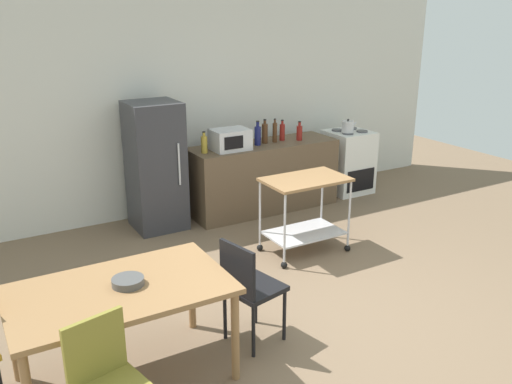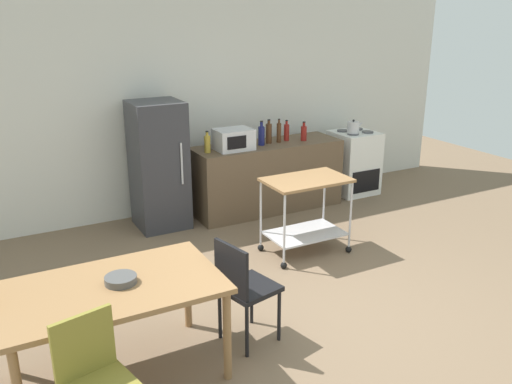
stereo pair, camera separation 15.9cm
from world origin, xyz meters
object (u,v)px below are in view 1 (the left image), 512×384
at_px(kitchen_cart, 305,203).
at_px(bottle_soda, 282,132).
at_px(stove_oven, 348,162).
at_px(kettle, 348,127).
at_px(microwave, 230,140).
at_px(fruit_bowl, 128,282).
at_px(bottle_vinegar, 204,144).
at_px(bottle_hot_sauce, 258,135).
at_px(bottle_soy_sauce, 299,133).
at_px(refrigerator, 156,166).
at_px(chair_black, 248,285).
at_px(bottle_olive_oil, 275,132).
at_px(bottle_sesame_oil, 265,133).
at_px(dining_table, 121,298).
at_px(chair_olive, 107,381).

xyz_separation_m(kitchen_cart, bottle_soda, (0.62, 1.44, 0.44)).
bearing_deg(stove_oven, kettle, -140.33).
height_order(microwave, fruit_bowl, microwave).
xyz_separation_m(bottle_vinegar, fruit_bowl, (-1.75, -2.52, -0.23)).
relative_size(bottle_hot_sauce, bottle_soy_sauce, 1.23).
relative_size(refrigerator, bottle_vinegar, 5.80).
bearing_deg(bottle_vinegar, microwave, -3.14).
relative_size(stove_oven, kettle, 3.84).
distance_m(bottle_vinegar, fruit_bowl, 3.08).
relative_size(kitchen_cart, microwave, 1.98).
xyz_separation_m(chair_black, fruit_bowl, (-0.93, 0.04, 0.26)).
height_order(bottle_soda, fruit_bowl, bottle_soda).
xyz_separation_m(bottle_hot_sauce, bottle_soda, (0.42, 0.07, -0.01)).
xyz_separation_m(chair_black, microwave, (1.17, 2.54, 0.51)).
distance_m(bottle_hot_sauce, bottle_olive_oil, 0.28).
height_order(bottle_olive_oil, kettle, bottle_olive_oil).
bearing_deg(bottle_sesame_oil, kettle, -4.54).
bearing_deg(stove_oven, chair_black, -140.01).
bearing_deg(kettle, fruit_bowl, -147.78).
bearing_deg(bottle_sesame_oil, dining_table, -136.27).
distance_m(bottle_vinegar, microwave, 0.35).
bearing_deg(bottle_soda, microwave, -172.51).
xyz_separation_m(stove_oven, refrigerator, (-2.90, 0.08, 0.32)).
xyz_separation_m(dining_table, bottle_vinegar, (1.81, 2.52, 0.34)).
bearing_deg(refrigerator, bottle_olive_oil, -3.44).
bearing_deg(bottle_olive_oil, chair_olive, -134.29).
distance_m(bottle_soda, kettle, 1.03).
height_order(stove_oven, bottle_hot_sauce, bottle_hot_sauce).
relative_size(refrigerator, kettle, 6.47).
xyz_separation_m(chair_olive, bottle_soda, (3.28, 3.25, 0.50)).
bearing_deg(bottle_soda, chair_black, -127.02).
bearing_deg(stove_oven, bottle_olive_oil, -179.27).
bearing_deg(chair_black, chair_olive, 102.16).
bearing_deg(bottle_hot_sauce, kitchen_cart, -98.28).
xyz_separation_m(bottle_sesame_oil, bottle_olive_oil, (0.14, -0.02, -0.00)).
xyz_separation_m(stove_oven, bottle_vinegar, (-2.32, -0.07, 0.56)).
bearing_deg(kettle, bottle_vinegar, 179.26).
xyz_separation_m(chair_black, bottle_soda, (2.00, 2.65, 0.50)).
height_order(stove_oven, refrigerator, refrigerator).
xyz_separation_m(bottle_sesame_oil, bottle_soy_sauce, (0.48, -0.09, -0.03)).
bearing_deg(chair_olive, microwave, 38.92).
relative_size(refrigerator, bottle_sesame_oil, 4.95).
height_order(chair_black, stove_oven, stove_oven).
bearing_deg(bottle_olive_oil, bottle_hot_sauce, -173.36).
xyz_separation_m(dining_table, bottle_hot_sauce, (2.58, 2.54, 0.36)).
height_order(dining_table, bottle_soy_sauce, bottle_soy_sauce).
relative_size(dining_table, refrigerator, 0.97).
distance_m(chair_black, bottle_olive_oil, 3.25).
height_order(refrigerator, bottle_soda, refrigerator).
height_order(refrigerator, kitchen_cart, refrigerator).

